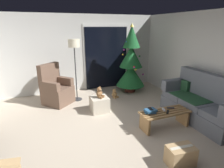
# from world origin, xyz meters

# --- Properties ---
(ground_plane) EXTENTS (7.00, 7.00, 0.00)m
(ground_plane) POSITION_xyz_m (0.00, 0.00, 0.00)
(ground_plane) COLOR #B2A38E
(wall_back) EXTENTS (5.72, 0.12, 2.50)m
(wall_back) POSITION_xyz_m (0.00, 3.06, 1.25)
(wall_back) COLOR silver
(wall_back) RESTS_ON ground
(wall_right) EXTENTS (0.12, 6.00, 2.50)m
(wall_right) POSITION_xyz_m (2.86, 0.00, 1.25)
(wall_right) COLOR silver
(wall_right) RESTS_ON ground
(patio_door_frame) EXTENTS (1.60, 0.02, 2.20)m
(patio_door_frame) POSITION_xyz_m (1.07, 2.99, 1.10)
(patio_door_frame) COLOR silver
(patio_door_frame) RESTS_ON ground
(patio_door_glass) EXTENTS (1.50, 0.02, 2.10)m
(patio_door_glass) POSITION_xyz_m (1.07, 2.97, 1.05)
(patio_door_glass) COLOR black
(patio_door_glass) RESTS_ON ground
(couch) EXTENTS (0.78, 1.94, 1.08)m
(couch) POSITION_xyz_m (2.32, -0.13, 0.40)
(couch) COLOR slate
(couch) RESTS_ON ground
(coffee_table) EXTENTS (1.10, 0.40, 0.38)m
(coffee_table) POSITION_xyz_m (1.30, -0.14, 0.26)
(coffee_table) COLOR #9E7547
(coffee_table) RESTS_ON ground
(remote_black) EXTENTS (0.14, 0.14, 0.02)m
(remote_black) POSITION_xyz_m (1.31, -0.20, 0.39)
(remote_black) COLOR black
(remote_black) RESTS_ON coffee_table
(remote_silver) EXTENTS (0.10, 0.16, 0.02)m
(remote_silver) POSITION_xyz_m (1.30, -0.07, 0.39)
(remote_silver) COLOR #ADADB2
(remote_silver) RESTS_ON coffee_table
(remote_graphite) EXTENTS (0.16, 0.10, 0.02)m
(remote_graphite) POSITION_xyz_m (1.50, -0.06, 0.39)
(remote_graphite) COLOR #333338
(remote_graphite) RESTS_ON coffee_table
(book_stack) EXTENTS (0.26, 0.20, 0.07)m
(book_stack) POSITION_xyz_m (0.96, -0.08, 0.42)
(book_stack) COLOR #285684
(book_stack) RESTS_ON coffee_table
(cell_phone) EXTENTS (0.09, 0.15, 0.01)m
(cell_phone) POSITION_xyz_m (0.97, -0.06, 0.46)
(cell_phone) COLOR black
(cell_phone) RESTS_ON book_stack
(christmas_tree) EXTENTS (0.94, 0.94, 2.21)m
(christmas_tree) POSITION_xyz_m (1.66, 2.24, 0.97)
(christmas_tree) COLOR #4C1E19
(christmas_tree) RESTS_ON ground
(armchair) EXTENTS (0.97, 0.97, 1.13)m
(armchair) POSITION_xyz_m (-0.76, 2.10, 0.40)
(armchair) COLOR brown
(armchair) RESTS_ON ground
(floor_lamp) EXTENTS (0.32, 0.32, 1.78)m
(floor_lamp) POSITION_xyz_m (-0.17, 2.14, 1.51)
(floor_lamp) COLOR #2D2D30
(floor_lamp) RESTS_ON ground
(ottoman) EXTENTS (0.44, 0.44, 0.38)m
(ottoman) POSITION_xyz_m (0.22, 1.14, 0.19)
(ottoman) COLOR beige
(ottoman) RESTS_ON ground
(teddy_bear_chestnut) EXTENTS (0.21, 0.22, 0.29)m
(teddy_bear_chestnut) POSITION_xyz_m (0.23, 1.13, 0.50)
(teddy_bear_chestnut) COLOR brown
(teddy_bear_chestnut) RESTS_ON ottoman
(teddy_bear_honey_by_tree) EXTENTS (0.21, 0.21, 0.29)m
(teddy_bear_honey_by_tree) POSITION_xyz_m (0.94, 1.88, 0.12)
(teddy_bear_honey_by_tree) COLOR tan
(teddy_bear_honey_by_tree) RESTS_ON ground
(cardboard_box_taped_mid_floor) EXTENTS (0.46, 0.31, 0.32)m
(cardboard_box_taped_mid_floor) POSITION_xyz_m (0.84, -1.18, 0.16)
(cardboard_box_taped_mid_floor) COLOR tan
(cardboard_box_taped_mid_floor) RESTS_ON ground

